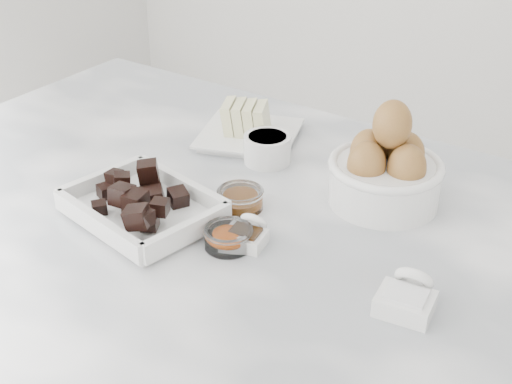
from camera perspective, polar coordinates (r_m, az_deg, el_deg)
marble_slab at (r=0.98m, az=-1.96°, el=-3.43°), size 1.20×0.80×0.04m
chocolate_dish at (r=0.98m, az=-9.12°, el=-0.89°), size 0.23×0.19×0.05m
butter_plate at (r=1.19m, az=-0.67°, el=5.22°), size 0.20×0.20×0.06m
sugar_ramekin at (r=1.11m, az=0.91°, el=3.57°), size 0.07×0.07×0.04m
egg_bowl at (r=1.01m, az=10.34°, el=1.72°), size 0.16×0.16×0.15m
honey_bowl at (r=0.99m, az=-1.26°, el=-0.53°), size 0.07×0.07×0.03m
zest_bowl at (r=0.91m, az=-2.24°, el=-3.58°), size 0.06×0.06×0.03m
vanilla_spoon at (r=0.92m, az=-0.68°, el=-3.37°), size 0.06×0.07×0.04m
salt_spoon at (r=0.83m, az=12.01°, el=-8.20°), size 0.07×0.08×0.05m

